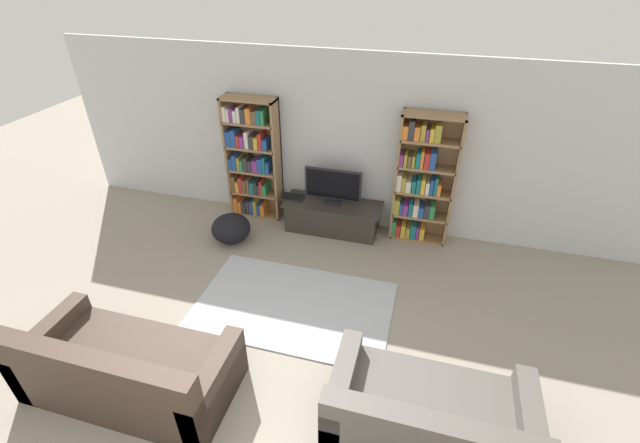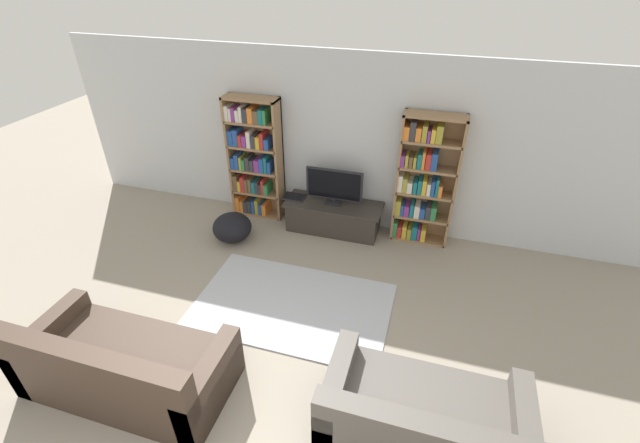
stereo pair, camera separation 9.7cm
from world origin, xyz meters
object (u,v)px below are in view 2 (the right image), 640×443
Objects in this scene: tv_stand at (333,217)px; beanbag_ottoman at (232,227)px; bookshelf_right at (423,182)px; couch_left_sectional at (125,367)px; television at (334,186)px; couch_right_sofa at (422,421)px; laptop at (294,197)px; bookshelf_left at (254,159)px.

beanbag_ottoman is (-1.37, -0.68, -0.03)m from tv_stand.
bookshelf_right is 0.97× the size of couch_left_sectional.
couch_right_sofa is at bearing -62.06° from television.
couch_left_sectional is (-2.44, -3.46, -0.66)m from bookshelf_right.
bookshelf_right is at bearing 17.64° from beanbag_ottoman.
tv_stand is 2.56× the size of beanbag_ottoman.
couch_right_sofa is 3.81m from beanbag_ottoman.
couch_left_sectional is (-1.20, -3.31, -0.48)m from television.
bookshelf_right is 1.31× the size of tv_stand.
television is at bearing 0.71° from laptop.
bookshelf_right reaches higher than couch_right_sofa.
bookshelf_left reaches higher than beanbag_ottoman.
beanbag_ottoman is at bearing -93.44° from bookshelf_left.
beanbag_ottoman is at bearing -153.76° from tv_stand.
bookshelf_left is at bearing 173.45° from tv_stand.
couch_right_sofa is (0.37, -3.19, -0.66)m from bookshelf_right.
bookshelf_right is (2.57, 0.00, -0.02)m from bookshelf_left.
bookshelf_left reaches higher than television.
couch_left_sectional reaches higher than laptop.
television is 3.48m from couch_right_sofa.
laptop is 0.19× the size of couch_right_sofa.
beanbag_ottoman is at bearing -137.68° from laptop.
tv_stand is 1.73× the size of television.
television is at bearing -173.29° from bookshelf_right.
tv_stand is 3.44m from couch_right_sofa.
bookshelf_left is at bearing 173.83° from television.
couch_left_sectional is (-1.20, -3.31, 0.05)m from tv_stand.
bookshelf_left is at bearing 92.12° from couch_left_sectional.
bookshelf_left and bookshelf_right have the same top height.
bookshelf_right reaches higher than couch_left_sectional.
television is at bearing -6.17° from bookshelf_left.
television reaches higher than tv_stand.
couch_right_sofa is at bearing -83.32° from bookshelf_right.
bookshelf_right is 1.11× the size of couch_right_sofa.
bookshelf_right is 4.28m from couch_left_sectional.
laptop is (-1.87, -0.15, -0.46)m from bookshelf_right.
television is 3.56m from couch_left_sectional.
couch_left_sectional is at bearing -86.14° from beanbag_ottoman.
bookshelf_left is at bearing 167.75° from laptop.
television is at bearing 26.54° from beanbag_ottoman.
television is 1.63m from beanbag_ottoman.
tv_stand is at bearing -0.10° from laptop.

